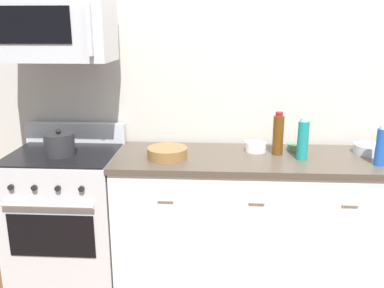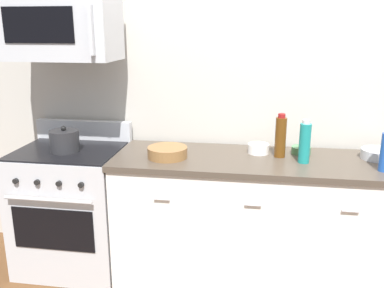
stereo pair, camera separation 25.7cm
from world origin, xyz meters
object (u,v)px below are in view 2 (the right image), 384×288
object	(u,v)px
bowl_steel_prep	(378,154)
bowl_wooden_salad	(167,152)
bottle_wine_amber	(281,137)
bowl_white_ceramic	(258,148)
bottle_sparkling_teal	(305,142)
stockpot	(64,141)
range_oven	(74,207)
bowl_green_glaze	(301,150)
microwave	(62,30)

from	to	relation	value
bowl_steel_prep	bowl_wooden_salad	size ratio (longest dim) A/B	0.82
bottle_wine_amber	bowl_white_ceramic	bearing A→B (deg)	156.68
bottle_sparkling_teal	bowl_white_ceramic	xyz separation A→B (m)	(-0.29, 0.16, -0.10)
bowl_steel_prep	stockpot	size ratio (longest dim) A/B	1.07
bowl_steel_prep	bowl_white_ceramic	bearing A→B (deg)	179.53
range_oven	bottle_wine_amber	bearing A→B (deg)	2.29
bowl_steel_prep	bowl_green_glaze	size ratio (longest dim) A/B	1.66
bowl_wooden_salad	bottle_sparkling_teal	bearing A→B (deg)	1.87
bottle_sparkling_teal	bowl_steel_prep	size ratio (longest dim) A/B	1.29
range_oven	bowl_white_ceramic	world-z (taller)	range_oven
bowl_green_glaze	stockpot	world-z (taller)	stockpot
microwave	bowl_steel_prep	distance (m)	2.28
microwave	bowl_wooden_salad	world-z (taller)	microwave
microwave	bowl_wooden_salad	distance (m)	1.09
bowl_wooden_salad	bowl_green_glaze	xyz separation A→B (m)	(0.90, 0.22, -0.01)
range_oven	bowl_steel_prep	world-z (taller)	range_oven
bottle_wine_amber	bowl_wooden_salad	world-z (taller)	bottle_wine_amber
range_oven	bowl_wooden_salad	distance (m)	0.89
bowl_white_ceramic	bottle_wine_amber	bearing A→B (deg)	-23.32
bowl_white_ceramic	bowl_wooden_salad	xyz separation A→B (m)	(-0.61, -0.19, 0.00)
bottle_wine_amber	bowl_white_ceramic	world-z (taller)	bottle_wine_amber
bottle_sparkling_teal	bowl_wooden_salad	bearing A→B (deg)	-178.13
range_oven	microwave	xyz separation A→B (m)	(0.00, 0.04, 1.28)
bowl_wooden_salad	stockpot	distance (m)	0.74
bowl_white_ceramic	bowl_green_glaze	xyz separation A→B (m)	(0.29, 0.03, -0.01)
microwave	stockpot	size ratio (longest dim) A/B	3.63
range_oven	bowl_green_glaze	xyz separation A→B (m)	(1.64, 0.15, 0.48)
bowl_white_ceramic	microwave	bearing A→B (deg)	-176.76
bowl_wooden_salad	bowl_green_glaze	distance (m)	0.93
range_oven	stockpot	bearing A→B (deg)	-90.00
bowl_steel_prep	bowl_green_glaze	distance (m)	0.50
microwave	bowl_green_glaze	size ratio (longest dim) A/B	5.63
bottle_wine_amber	bowl_wooden_salad	distance (m)	0.77
microwave	bottle_wine_amber	xyz separation A→B (m)	(1.49, 0.01, -0.69)
range_oven	bowl_white_ceramic	xyz separation A→B (m)	(1.35, 0.12, 0.49)
bottle_sparkling_teal	bowl_green_glaze	world-z (taller)	bottle_sparkling_teal
range_oven	bottle_sparkling_teal	distance (m)	1.74
range_oven	bowl_green_glaze	distance (m)	1.72
bowl_wooden_salad	bowl_green_glaze	world-z (taller)	bowl_wooden_salad
bottle_sparkling_teal	bowl_steel_prep	bearing A→B (deg)	17.60
microwave	bowl_green_glaze	xyz separation A→B (m)	(1.64, 0.11, -0.80)
microwave	bowl_white_ceramic	xyz separation A→B (m)	(1.35, 0.08, -0.79)
range_oven	bowl_green_glaze	size ratio (longest dim) A/B	8.08
bowl_wooden_salad	bowl_green_glaze	bearing A→B (deg)	14.03
bottle_sparkling_teal	bowl_steel_prep	distance (m)	0.53
bowl_green_glaze	microwave	bearing A→B (deg)	-176.27
bowl_white_ceramic	bottle_sparkling_teal	bearing A→B (deg)	-29.55
bottle_wine_amber	range_oven	bearing A→B (deg)	-177.71
bowl_white_ceramic	bowl_steel_prep	bearing A→B (deg)	-0.47
microwave	bowl_white_ceramic	size ratio (longest dim) A/B	5.10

